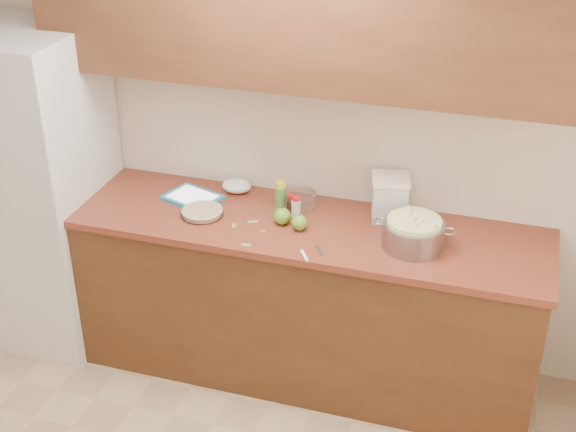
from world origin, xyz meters
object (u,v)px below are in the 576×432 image
(pie, at_px, (202,212))
(flour_canister, at_px, (390,197))
(colander, at_px, (413,233))
(tablet, at_px, (193,198))

(pie, height_order, flour_canister, flour_canister)
(colander, height_order, tablet, colander)
(colander, relative_size, flour_canister, 1.74)
(pie, relative_size, colander, 0.56)
(tablet, bearing_deg, colander, 11.74)
(colander, distance_m, flour_canister, 0.30)
(colander, xyz_separation_m, flour_canister, (-0.17, 0.25, 0.04))
(tablet, bearing_deg, flour_canister, 24.44)
(pie, distance_m, colander, 1.09)
(pie, distance_m, flour_canister, 0.96)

